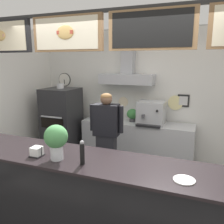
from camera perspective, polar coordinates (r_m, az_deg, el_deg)
The scene contains 12 objects.
back_wall_assembly at distance 4.78m, azimuth 8.33°, elevation 4.49°, with size 4.79×2.40×2.70m.
service_counter at distance 2.84m, azimuth -3.99°, elevation -21.01°, with size 4.08×0.72×1.03m.
back_prep_counter at distance 4.79m, azimuth 5.97°, elevation -7.77°, with size 2.17×0.55×0.90m.
pizza_oven at distance 5.04m, azimuth -11.96°, elevation -3.07°, with size 0.66×0.71×1.63m.
shop_worker at distance 3.84m, azimuth -1.35°, elevation -6.35°, with size 0.55×0.25×1.59m.
espresso_machine at distance 4.52m, azimuth 9.40°, elevation -0.24°, with size 0.50×0.48×0.44m.
potted_basil at distance 4.67m, azimuth 4.96°, elevation -0.61°, with size 0.22×0.22×0.25m.
potted_thyme at distance 4.89m, azimuth -3.90°, elevation -0.04°, with size 0.22×0.22×0.25m.
condiment_plate at distance 2.27m, azimuth 17.01°, elevation -15.42°, with size 0.19×0.19×0.01m.
pepper_grinder at distance 2.46m, azimuth -7.20°, elevation -9.69°, with size 0.05×0.05×0.26m.
napkin_holder at distance 2.80m, azimuth -17.70°, elevation -9.12°, with size 0.14×0.13×0.12m.
basil_vase at distance 2.59m, azimuth -13.33°, elevation -6.55°, with size 0.25×0.25×0.38m.
Camera 1 is at (1.04, -2.44, 2.07)m, focal length 37.90 mm.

